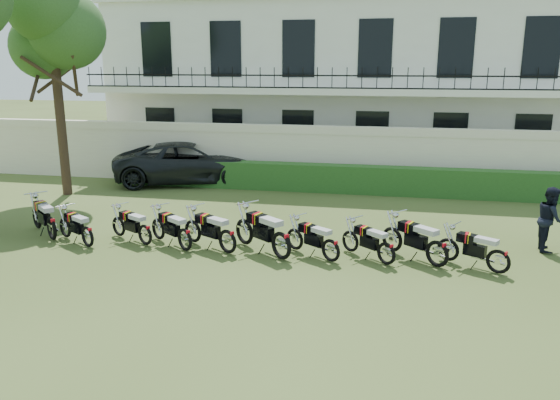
{
  "coord_description": "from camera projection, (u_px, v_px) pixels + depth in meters",
  "views": [
    {
      "loc": [
        2.19,
        -12.11,
        4.57
      ],
      "look_at": [
        -0.57,
        1.65,
        1.03
      ],
      "focal_mm": 35.0,
      "sensor_mm": 36.0,
      "label": 1
    }
  ],
  "objects": [
    {
      "name": "motorcycle_7",
      "position": [
        386.0,
        248.0,
        12.55
      ],
      "size": [
        1.34,
        1.15,
        0.92
      ],
      "rotation": [
        0.0,
        0.0,
        0.87
      ],
      "color": "black",
      "rests_on": "ground"
    },
    {
      "name": "motorcycle_0",
      "position": [
        51.0,
        223.0,
        14.29
      ],
      "size": [
        1.57,
        1.33,
        1.07
      ],
      "rotation": [
        0.0,
        0.0,
        0.87
      ],
      "color": "black",
      "rests_on": "ground"
    },
    {
      "name": "ground",
      "position": [
        290.0,
        259.0,
        13.04
      ],
      "size": [
        100.0,
        100.0,
        0.0
      ],
      "primitive_type": "plane",
      "color": "#39451B",
      "rests_on": "ground"
    },
    {
      "name": "hedge",
      "position": [
        353.0,
        179.0,
        19.58
      ],
      "size": [
        18.0,
        0.6,
        1.0
      ],
      "primitive_type": "cube",
      "color": "#204619",
      "rests_on": "ground"
    },
    {
      "name": "motorcycle_5",
      "position": [
        281.0,
        239.0,
        12.85
      ],
      "size": [
        1.73,
        1.4,
        1.16
      ],
      "rotation": [
        0.0,
        0.0,
        0.9
      ],
      "color": "black",
      "rests_on": "ground"
    },
    {
      "name": "perimeter_wall",
      "position": [
        328.0,
        156.0,
        20.36
      ],
      "size": [
        30.0,
        0.35,
        2.3
      ],
      "color": "#F0E9CA",
      "rests_on": "ground"
    },
    {
      "name": "motorcycle_9",
      "position": [
        499.0,
        256.0,
        12.01
      ],
      "size": [
        1.53,
        0.97,
        0.95
      ],
      "rotation": [
        0.0,
        0.0,
        1.03
      ],
      "color": "black",
      "rests_on": "ground"
    },
    {
      "name": "motorcycle_8",
      "position": [
        438.0,
        247.0,
        12.39
      ],
      "size": [
        1.54,
        1.35,
        1.07
      ],
      "rotation": [
        0.0,
        0.0,
        0.86
      ],
      "color": "black",
      "rests_on": "ground"
    },
    {
      "name": "motorcycle_1",
      "position": [
        87.0,
        232.0,
        13.76
      ],
      "size": [
        1.5,
        0.94,
        0.92
      ],
      "rotation": [
        0.0,
        0.0,
        1.03
      ],
      "color": "black",
      "rests_on": "ground"
    },
    {
      "name": "tree_west_near",
      "position": [
        52.0,
        22.0,
        18.06
      ],
      "size": [
        3.4,
        3.2,
        7.9
      ],
      "color": "#473323",
      "rests_on": "ground"
    },
    {
      "name": "motorcycle_2",
      "position": [
        145.0,
        230.0,
        13.91
      ],
      "size": [
        1.53,
        0.9,
        0.92
      ],
      "rotation": [
        0.0,
        0.0,
        1.07
      ],
      "color": "black",
      "rests_on": "ground"
    },
    {
      "name": "building",
      "position": [
        344.0,
        82.0,
        25.41
      ],
      "size": [
        20.4,
        9.6,
        7.4
      ],
      "color": "white",
      "rests_on": "ground"
    },
    {
      "name": "motorcycle_6",
      "position": [
        331.0,
        245.0,
        12.74
      ],
      "size": [
        1.47,
        1.05,
        0.94
      ],
      "rotation": [
        0.0,
        0.0,
        0.97
      ],
      "color": "black",
      "rests_on": "ground"
    },
    {
      "name": "motorcycle_3",
      "position": [
        185.0,
        234.0,
        13.48
      ],
      "size": [
        1.53,
        1.11,
        0.99
      ],
      "rotation": [
        0.0,
        0.0,
        0.96
      ],
      "color": "black",
      "rests_on": "ground"
    },
    {
      "name": "motorcycle_4",
      "position": [
        227.0,
        236.0,
        13.28
      ],
      "size": [
        1.69,
        1.02,
        1.03
      ],
      "rotation": [
        0.0,
        0.0,
        1.06
      ],
      "color": "black",
      "rests_on": "ground"
    },
    {
      "name": "officer_4",
      "position": [
        550.0,
        219.0,
        13.48
      ],
      "size": [
        0.69,
        0.85,
        1.62
      ],
      "primitive_type": "imported",
      "rotation": [
        0.0,
        0.0,
        1.47
      ],
      "color": "black",
      "rests_on": "ground"
    },
    {
      "name": "suv",
      "position": [
        190.0,
        162.0,
        21.23
      ],
      "size": [
        6.25,
        4.25,
        1.59
      ],
      "primitive_type": "imported",
      "rotation": [
        0.0,
        0.0,
        1.88
      ],
      "color": "black",
      "rests_on": "ground"
    }
  ]
}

